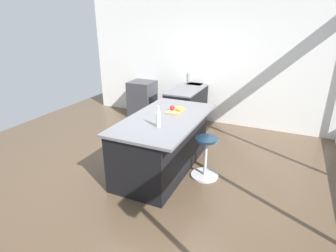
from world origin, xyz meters
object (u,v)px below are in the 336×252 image
kitchen_island (163,143)px  apple_red (172,108)px  water_bottle (158,119)px  stool_by_window (205,159)px  oven_range (143,99)px  cutting_board (176,111)px  apple_yellow (179,109)px

kitchen_island → apple_red: (-0.33, 0.03, 0.52)m
kitchen_island → water_bottle: (0.41, 0.13, 0.58)m
stool_by_window → apple_red: (-0.28, -0.69, 0.66)m
kitchen_island → stool_by_window: bearing=93.5°
water_bottle → kitchen_island: bearing=-162.4°
stool_by_window → water_bottle: bearing=-52.8°
oven_range → kitchen_island: bearing=36.0°
cutting_board → stool_by_window: bearing=64.9°
stool_by_window → apple_yellow: size_ratio=7.92×
apple_yellow → apple_red: size_ratio=1.03×
apple_red → water_bottle: size_ratio=0.26×
kitchen_island → water_bottle: 0.72m
cutting_board → apple_red: apple_red is taller
oven_range → apple_red: bearing=40.9°
cutting_board → apple_yellow: apple_yellow is taller
stool_by_window → cutting_board: size_ratio=1.87×
stool_by_window → cutting_board: (-0.30, -0.64, 0.61)m
stool_by_window → apple_yellow: bearing=-116.5°
stool_by_window → cutting_board: cutting_board is taller
apple_yellow → cutting_board: bearing=-103.1°
apple_yellow → water_bottle: (0.73, -0.03, 0.06)m
cutting_board → apple_yellow: size_ratio=4.24×
oven_range → apple_red: apple_red is taller
oven_range → stool_by_window: (2.19, 2.35, -0.13)m
apple_yellow → water_bottle: 0.74m
oven_range → stool_by_window: bearing=46.9°
stool_by_window → water_bottle: water_bottle is taller
kitchen_island → apple_red: bearing=175.1°
stool_by_window → apple_red: 1.00m
stool_by_window → cutting_board: bearing=-115.1°
kitchen_island → cutting_board: 0.58m
stool_by_window → water_bottle: (0.45, -0.59, 0.73)m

